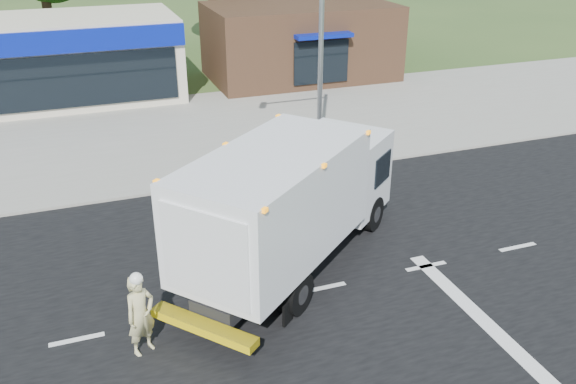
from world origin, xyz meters
name	(u,v)px	position (x,y,z in m)	size (l,w,h in m)	color
ground	(323,288)	(0.00, 0.00, 0.00)	(120.00, 120.00, 0.00)	#385123
road_asphalt	(323,288)	(0.00, 0.00, 0.00)	(60.00, 14.00, 0.02)	black
sidewalk	(237,168)	(0.00, 8.20, 0.06)	(60.00, 2.40, 0.12)	gray
parking_apron	(202,122)	(0.00, 14.00, 0.01)	(60.00, 9.00, 0.02)	gray
lane_markings	(397,307)	(1.35, -1.35, 0.02)	(55.20, 7.00, 0.01)	silver
ems_box_truck	(291,198)	(-0.43, 1.23, 2.08)	(7.82, 7.18, 3.61)	black
emergency_worker	(140,314)	(-4.61, -0.87, 0.98)	(0.82, 0.73, 2.00)	#C4BB83
brown_storefront	(300,41)	(7.00, 19.98, 2.00)	(10.00, 6.70, 4.00)	#382316
traffic_signal_pole	(304,33)	(2.35, 7.60, 4.92)	(3.51, 0.25, 8.00)	gray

